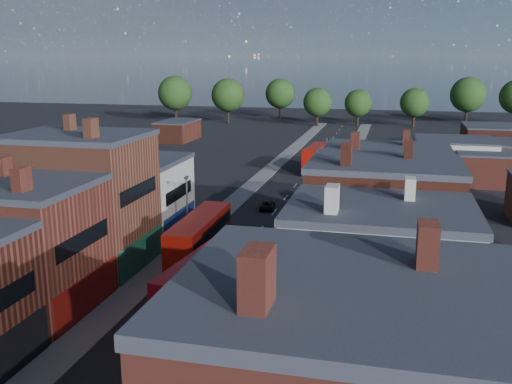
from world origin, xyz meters
The scene contains 12 objects.
pavement_west centered at (-6.50, 50.00, 0.06)m, with size 3.00×200.00×0.12m, color gray.
pavement_east centered at (6.50, 50.00, 0.06)m, with size 3.00×200.00×0.12m, color gray.
terrace_east centered at (14.00, 0.00, 6.68)m, with size 12.00×80.00×13.37m, color #60291B.
lamp_post_2 centered at (-5.20, 30.00, 4.70)m, with size 0.25×0.70×8.12m.
lamp_post_3 centered at (5.20, 60.00, 4.70)m, with size 0.25×0.70×8.12m.
bus_0 centered at (-2.61, 26.16, 2.81)m, with size 3.19×12.08×5.20m.
bus_1 centered at (1.50, 16.02, 2.86)m, with size 4.21×12.51×5.30m.
bus_2 centered at (1.50, 75.62, 2.48)m, with size 3.26×10.80×4.60m.
car_1 centered at (2.65, 12.18, 0.64)m, with size 1.36×3.89×1.28m, color #131454.
car_2 centered at (-1.20, 49.07, 0.54)m, with size 1.78×3.85×1.07m, color black.
car_3 centered at (2.09, 56.05, 0.62)m, with size 1.74×4.29×1.24m, color silver.
ped_3 centered at (5.30, 7.31, 0.99)m, with size 1.02×0.47×1.75m, color #524C46.
Camera 1 is at (14.47, -22.00, 19.70)m, focal length 40.00 mm.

